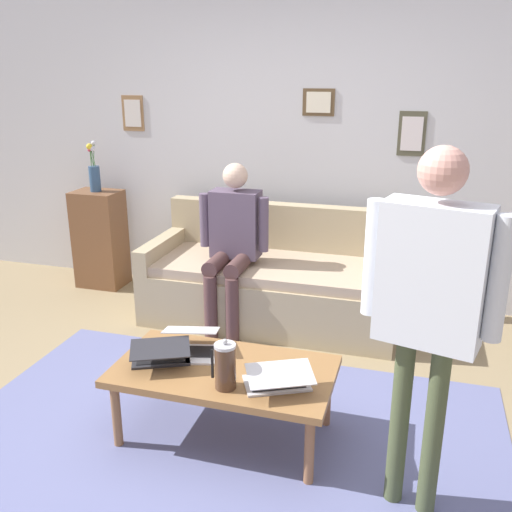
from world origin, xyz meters
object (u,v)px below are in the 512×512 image
object	(u,v)px
coffee_table	(224,375)
laptop_left	(190,345)
flower_vase	(94,174)
person_standing	(430,292)
couch	(273,282)
laptop_right	(161,354)
side_shelf	(100,239)
french_press	(225,366)
person_seated	(233,237)
laptop_center	(278,380)

from	to	relation	value
coffee_table	laptop_left	bearing A→B (deg)	-24.66
flower_vase	person_standing	bearing A→B (deg)	143.56
couch	laptop_left	size ratio (longest dim) A/B	5.36
laptop_left	flower_vase	size ratio (longest dim) A/B	0.83
coffee_table	laptop_right	bearing A→B (deg)	5.03
laptop_left	side_shelf	world-z (taller)	side_shelf
coffee_table	laptop_right	world-z (taller)	laptop_right
laptop_left	french_press	bearing A→B (deg)	137.05
laptop_right	person_seated	size ratio (longest dim) A/B	0.32
coffee_table	laptop_right	distance (m)	0.37
laptop_center	laptop_right	distance (m)	0.68
flower_vase	person_seated	world-z (taller)	flower_vase
french_press	side_shelf	world-z (taller)	side_shelf
person_seated	french_press	bearing A→B (deg)	107.32
laptop_right	person_seated	bearing A→B (deg)	-87.59
laptop_left	laptop_right	bearing A→B (deg)	50.99
side_shelf	person_seated	xyz separation A→B (m)	(-1.46, 0.49, 0.28)
laptop_center	flower_vase	xyz separation A→B (m)	(2.20, -1.98, 0.60)
couch	laptop_right	bearing A→B (deg)	82.90
couch	side_shelf	distance (m)	1.75
laptop_left	person_standing	xyz separation A→B (m)	(-1.25, 0.37, 0.61)
side_shelf	person_standing	size ratio (longest dim) A/B	0.54
laptop_right	french_press	bearing A→B (deg)	160.62
laptop_center	french_press	xyz separation A→B (m)	(0.25, 0.08, 0.08)
laptop_left	flower_vase	distance (m)	2.48
flower_vase	person_seated	size ratio (longest dim) A/B	0.35
laptop_right	flower_vase	distance (m)	2.51
french_press	person_standing	distance (m)	1.08
couch	person_seated	world-z (taller)	person_seated
coffee_table	side_shelf	size ratio (longest dim) A/B	1.32
laptop_center	laptop_right	xyz separation A→B (m)	(0.68, -0.07, 0.00)
laptop_left	laptop_center	distance (m)	0.61
laptop_left	laptop_right	xyz separation A→B (m)	(0.11, 0.14, -0.00)
side_shelf	person_standing	xyz separation A→B (m)	(-2.88, 2.13, 0.62)
laptop_right	person_standing	bearing A→B (deg)	170.46
person_seated	person_standing	bearing A→B (deg)	130.87
flower_vase	couch	bearing A→B (deg)	171.36
laptop_right	laptop_center	bearing A→B (deg)	173.72
laptop_center	person_standing	distance (m)	0.93
couch	french_press	bearing A→B (deg)	97.13
laptop_center	person_seated	xyz separation A→B (m)	(0.74, -1.49, 0.27)
coffee_table	laptop_center	size ratio (longest dim) A/B	2.86
flower_vase	side_shelf	bearing A→B (deg)	-105.31
french_press	person_standing	size ratio (longest dim) A/B	0.16
laptop_center	person_standing	bearing A→B (deg)	167.25
laptop_left	laptop_right	world-z (taller)	laptop_left
couch	french_press	size ratio (longest dim) A/B	7.33
french_press	flower_vase	distance (m)	2.88
coffee_table	laptop_center	bearing A→B (deg)	161.99
flower_vase	person_seated	xyz separation A→B (m)	(-1.46, 0.49, -0.33)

